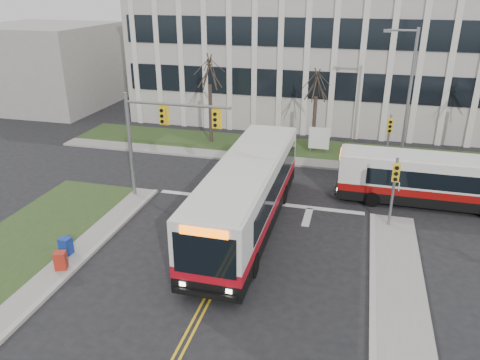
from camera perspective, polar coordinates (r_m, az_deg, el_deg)
name	(u,v)px	position (r m, az deg, el deg)	size (l,w,h in m)	color
ground	(216,283)	(20.23, -2.95, -12.40)	(120.00, 120.00, 0.00)	black
sidewalk_cross	(351,167)	(33.02, 13.41, 1.60)	(44.00, 1.60, 0.14)	#9E9B93
building_lawn	(353,154)	(35.66, 13.58, 3.15)	(44.00, 5.00, 0.12)	#2A441D
office_building	(364,51)	(46.07, 14.82, 15.01)	(40.00, 16.00, 12.00)	#B7B1A9
building_annex	(47,66)	(52.63, -22.47, 12.75)	(12.00, 12.00, 8.00)	#9E9B93
mast_arm_signal	(156,129)	(26.35, -10.21, 6.13)	(6.11, 0.38, 6.20)	slate
signal_pole_near	(394,183)	(24.49, 18.31, -0.36)	(0.34, 0.39, 3.80)	slate
signal_pole_far	(389,134)	(32.50, 17.69, 5.34)	(0.34, 0.39, 3.80)	slate
streetlight	(407,92)	(32.70, 19.68, 10.09)	(2.15, 0.25, 9.20)	slate
directory_sign	(319,139)	(34.94, 9.62, 4.99)	(1.50, 0.12, 2.00)	slate
tree_left	(210,73)	(36.04, -3.73, 12.93)	(1.80, 1.80, 7.70)	#42352B
tree_mid	(316,86)	(34.74, 9.30, 11.25)	(1.80, 1.80, 6.82)	#42352B
bus_main	(247,196)	(23.58, 0.88, -1.98)	(2.88, 13.28, 3.54)	silver
bus_cross	(436,182)	(28.36, 22.79, -0.22)	(2.31, 10.67, 2.85)	silver
newspaper_box_blue	(66,247)	(23.13, -20.43, -7.69)	(0.50, 0.45, 0.95)	navy
newspaper_box_red	(61,262)	(22.09, -21.00, -9.29)	(0.50, 0.45, 0.95)	#9F2214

